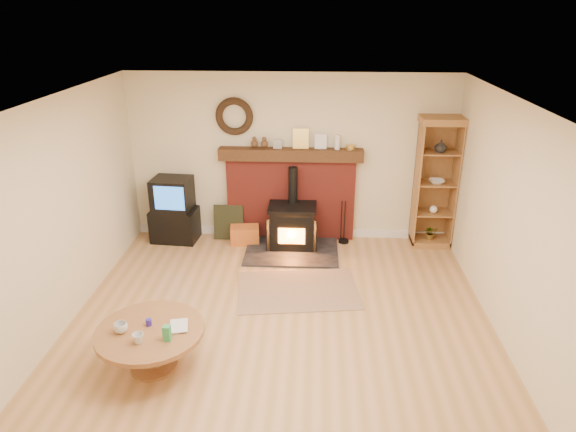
# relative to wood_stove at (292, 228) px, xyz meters

# --- Properties ---
(ground) EXTENTS (5.50, 5.50, 0.00)m
(ground) POSITION_rel_wood_stove_xyz_m (-0.04, -2.27, -0.33)
(ground) COLOR #AB7E47
(ground) RESTS_ON ground
(room_shell) EXTENTS (5.02, 5.52, 2.61)m
(room_shell) POSITION_rel_wood_stove_xyz_m (-0.06, -2.17, 1.39)
(room_shell) COLOR beige
(room_shell) RESTS_ON ground
(chimney_breast) EXTENTS (2.20, 0.22, 1.78)m
(chimney_breast) POSITION_rel_wood_stove_xyz_m (-0.04, 0.40, 0.47)
(chimney_breast) COLOR maroon
(chimney_breast) RESTS_ON ground
(wood_stove) EXTENTS (1.40, 1.00, 1.25)m
(wood_stove) POSITION_rel_wood_stove_xyz_m (0.00, 0.00, 0.00)
(wood_stove) COLOR black
(wood_stove) RESTS_ON ground
(area_rug) EXTENTS (1.70, 1.28, 0.01)m
(area_rug) POSITION_rel_wood_stove_xyz_m (0.14, -1.29, -0.32)
(area_rug) COLOR brown
(area_rug) RESTS_ON ground
(tv_unit) EXTENTS (0.74, 0.55, 1.03)m
(tv_unit) POSITION_rel_wood_stove_xyz_m (-1.88, 0.20, 0.16)
(tv_unit) COLOR black
(tv_unit) RESTS_ON ground
(curio_cabinet) EXTENTS (0.65, 0.47, 2.01)m
(curio_cabinet) POSITION_rel_wood_stove_xyz_m (2.15, 0.29, 0.68)
(curio_cabinet) COLOR brown
(curio_cabinet) RESTS_ON ground
(firelog_box) EXTENTS (0.48, 0.33, 0.28)m
(firelog_box) POSITION_rel_wood_stove_xyz_m (-0.75, 0.13, -0.19)
(firelog_box) COLOR gold
(firelog_box) RESTS_ON ground
(leaning_painting) EXTENTS (0.47, 0.13, 0.56)m
(leaning_painting) POSITION_rel_wood_stove_xyz_m (-1.03, 0.28, -0.05)
(leaning_painting) COLOR black
(leaning_painting) RESTS_ON ground
(fire_tools) EXTENTS (0.16, 0.16, 0.70)m
(fire_tools) POSITION_rel_wood_stove_xyz_m (0.80, 0.23, -0.22)
(fire_tools) COLOR black
(fire_tools) RESTS_ON ground
(coffee_table) EXTENTS (1.10, 1.10, 0.63)m
(coffee_table) POSITION_rel_wood_stove_xyz_m (-1.31, -2.92, 0.05)
(coffee_table) COLOR brown
(coffee_table) RESTS_ON ground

